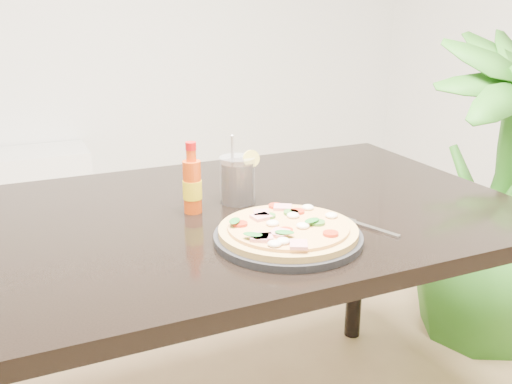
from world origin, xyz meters
name	(u,v)px	position (x,y,z in m)	size (l,w,h in m)	color
dining_table	(237,240)	(0.01, 0.19, 0.67)	(1.40, 0.90, 0.75)	black
plate	(288,237)	(0.04, -0.04, 0.76)	(0.32, 0.32, 0.02)	black
pizza	(288,229)	(0.04, -0.04, 0.78)	(0.30, 0.30, 0.03)	tan
hot_sauce_bottle	(192,185)	(-0.09, 0.21, 0.82)	(0.06, 0.06, 0.17)	#D5440C
cola_cup	(238,181)	(0.04, 0.24, 0.81)	(0.10, 0.09, 0.18)	black
fork	(361,225)	(0.23, -0.03, 0.75)	(0.08, 0.18, 0.00)	silver
houseplant	(498,193)	(1.14, 0.41, 0.57)	(0.64, 0.64, 1.14)	#2F7820
plant_pot	(482,304)	(1.14, 0.41, 0.11)	(0.28, 0.28, 0.22)	brown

